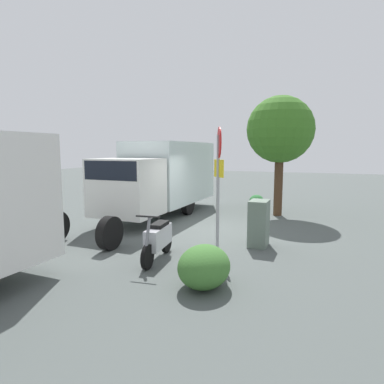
{
  "coord_description": "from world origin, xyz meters",
  "views": [
    {
      "loc": [
        10.24,
        3.24,
        2.63
      ],
      "look_at": [
        -0.19,
        -0.73,
        1.19
      ],
      "focal_mm": 30.5,
      "sensor_mm": 36.0,
      "label": 1
    }
  ],
  "objects_px": {
    "bike_rack_hoop": "(260,230)",
    "street_tree": "(280,130)",
    "utility_cabinet": "(259,223)",
    "stop_sign": "(219,170)",
    "box_truck_near": "(161,175)",
    "motorcycle": "(158,239)"
  },
  "relations": [
    {
      "from": "stop_sign",
      "to": "utility_cabinet",
      "type": "height_order",
      "value": "stop_sign"
    },
    {
      "from": "bike_rack_hoop",
      "to": "motorcycle",
      "type": "bearing_deg",
      "value": -25.11
    },
    {
      "from": "stop_sign",
      "to": "motorcycle",
      "type": "bearing_deg",
      "value": -49.88
    },
    {
      "from": "box_truck_near",
      "to": "street_tree",
      "type": "relative_size",
      "value": 1.78
    },
    {
      "from": "motorcycle",
      "to": "utility_cabinet",
      "type": "xyz_separation_m",
      "value": [
        -1.99,
        2.07,
        0.12
      ]
    },
    {
      "from": "street_tree",
      "to": "utility_cabinet",
      "type": "bearing_deg",
      "value": -0.22
    },
    {
      "from": "box_truck_near",
      "to": "motorcycle",
      "type": "relative_size",
      "value": 4.66
    },
    {
      "from": "box_truck_near",
      "to": "stop_sign",
      "type": "distance_m",
      "value": 5.32
    },
    {
      "from": "street_tree",
      "to": "utility_cabinet",
      "type": "height_order",
      "value": "street_tree"
    },
    {
      "from": "stop_sign",
      "to": "street_tree",
      "type": "bearing_deg",
      "value": 170.85
    },
    {
      "from": "box_truck_near",
      "to": "utility_cabinet",
      "type": "distance_m",
      "value": 5.41
    },
    {
      "from": "utility_cabinet",
      "to": "bike_rack_hoop",
      "type": "xyz_separation_m",
      "value": [
        -1.91,
        -0.24,
        -0.64
      ]
    },
    {
      "from": "box_truck_near",
      "to": "utility_cabinet",
      "type": "bearing_deg",
      "value": 58.21
    },
    {
      "from": "utility_cabinet",
      "to": "bike_rack_hoop",
      "type": "bearing_deg",
      "value": -172.75
    },
    {
      "from": "bike_rack_hoop",
      "to": "street_tree",
      "type": "bearing_deg",
      "value": 174.39
    },
    {
      "from": "stop_sign",
      "to": "street_tree",
      "type": "xyz_separation_m",
      "value": [
        -5.55,
        0.89,
        1.26
      ]
    },
    {
      "from": "motorcycle",
      "to": "bike_rack_hoop",
      "type": "bearing_deg",
      "value": 149.32
    },
    {
      "from": "stop_sign",
      "to": "bike_rack_hoop",
      "type": "distance_m",
      "value": 3.65
    },
    {
      "from": "box_truck_near",
      "to": "bike_rack_hoop",
      "type": "height_order",
      "value": "box_truck_near"
    },
    {
      "from": "utility_cabinet",
      "to": "bike_rack_hoop",
      "type": "relative_size",
      "value": 1.5
    },
    {
      "from": "utility_cabinet",
      "to": "bike_rack_hoop",
      "type": "height_order",
      "value": "utility_cabinet"
    },
    {
      "from": "box_truck_near",
      "to": "street_tree",
      "type": "distance_m",
      "value": 5.04
    }
  ]
}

